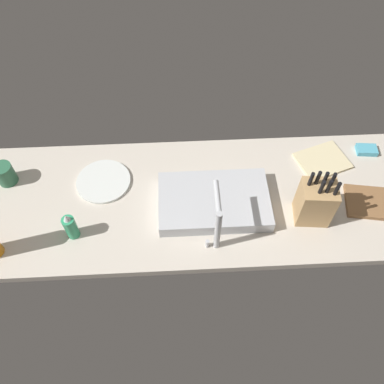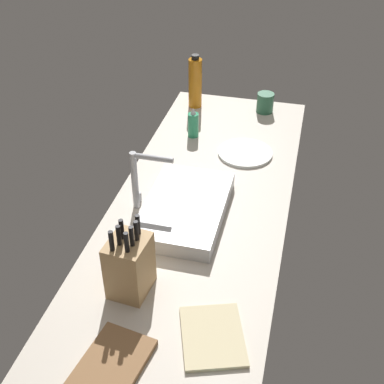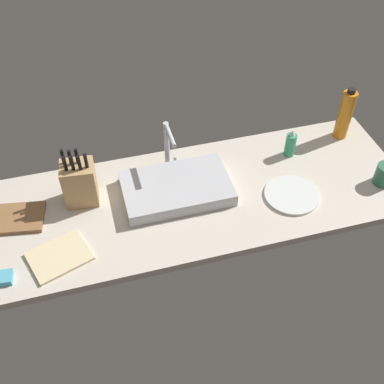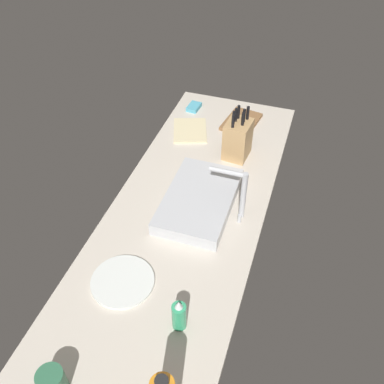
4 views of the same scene
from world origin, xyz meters
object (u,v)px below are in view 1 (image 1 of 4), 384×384
at_px(knife_block, 315,202).
at_px(dinner_plate, 104,181).
at_px(cutting_board, 374,203).
at_px(dish_sponge, 367,150).
at_px(dish_towel, 322,161).
at_px(coffee_mug, 5,174).
at_px(sink_basin, 214,202).
at_px(soap_bottle, 71,227).
at_px(faucet, 217,222).

relative_size(knife_block, dinner_plate, 1.10).
bearing_deg(cutting_board, dish_sponge, -100.99).
height_order(cutting_board, dinner_plate, cutting_board).
bearing_deg(dish_towel, dinner_plate, 3.84).
height_order(coffee_mug, dish_sponge, coffee_mug).
relative_size(sink_basin, coffee_mug, 4.74).
bearing_deg(dish_sponge, cutting_board, 79.01).
bearing_deg(coffee_mug, knife_block, 169.13).
distance_m(soap_bottle, dish_towel, 1.12).
height_order(knife_block, coffee_mug, knife_block).
height_order(cutting_board, coffee_mug, coffee_mug).
bearing_deg(dish_towel, coffee_mug, 1.50).
relative_size(coffee_mug, dish_sponge, 1.06).
bearing_deg(faucet, dish_towel, -143.83).
relative_size(dish_towel, coffee_mug, 2.26).
height_order(sink_basin, coffee_mug, coffee_mug).
bearing_deg(dish_sponge, sink_basin, 19.71).
height_order(faucet, cutting_board, faucet).
height_order(knife_block, dinner_plate, knife_block).
distance_m(soap_bottle, coffee_mug, 0.42).
relative_size(sink_basin, faucet, 1.92).
xyz_separation_m(knife_block, soap_bottle, (0.95, 0.04, -0.04)).
bearing_deg(faucet, dish_sponge, -149.78).
distance_m(faucet, dinner_plate, 0.57).
relative_size(faucet, dish_towel, 1.09).
bearing_deg(cutting_board, faucet, 11.65).
distance_m(cutting_board, soap_bottle, 1.24).
relative_size(soap_bottle, dish_sponge, 1.55).
bearing_deg(faucet, coffee_mug, -21.35).
bearing_deg(soap_bottle, dinner_plate, -110.96).
bearing_deg(dinner_plate, dish_towel, -176.16).
bearing_deg(sink_basin, soap_bottle, 10.87).
distance_m(sink_basin, coffee_mug, 0.90).
xyz_separation_m(faucet, cutting_board, (-0.67, -0.14, -0.13)).
relative_size(dish_towel, dish_sponge, 2.40).
height_order(cutting_board, dish_towel, cutting_board).
height_order(sink_basin, faucet, faucet).
xyz_separation_m(faucet, knife_block, (-0.40, -0.10, -0.04)).
xyz_separation_m(cutting_board, dish_towel, (0.16, -0.24, -0.00)).
xyz_separation_m(faucet, dinner_plate, (0.46, -0.31, -0.14)).
relative_size(faucet, dish_sponge, 2.61).
height_order(soap_bottle, coffee_mug, soap_bottle).
height_order(faucet, soap_bottle, faucet).
distance_m(cutting_board, dinner_plate, 1.15).
distance_m(cutting_board, coffee_mug, 1.56).
bearing_deg(cutting_board, coffee_mug, -7.44).
height_order(knife_block, dish_towel, knife_block).
bearing_deg(soap_bottle, sink_basin, -169.13).
relative_size(dinner_plate, dish_towel, 1.08).
xyz_separation_m(sink_basin, faucet, (0.01, 0.17, 0.11)).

